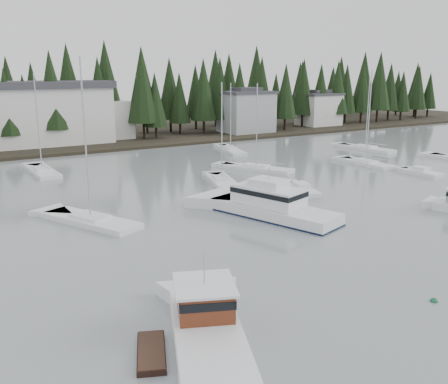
% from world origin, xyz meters
% --- Properties ---
extents(far_shore_land, '(240.00, 54.00, 1.00)m').
position_xyz_m(far_shore_land, '(0.00, 97.00, 0.00)').
color(far_shore_land, black).
rests_on(far_shore_land, ground).
extents(conifer_treeline, '(200.00, 22.00, 20.00)m').
position_xyz_m(conifer_treeline, '(0.00, 86.00, 0.00)').
color(conifer_treeline, black).
rests_on(conifer_treeline, ground).
extents(house_east_a, '(10.60, 8.48, 9.25)m').
position_xyz_m(house_east_a, '(36.00, 78.00, 4.90)').
color(house_east_a, '#999EA0').
rests_on(house_east_a, ground).
extents(house_east_b, '(9.54, 7.42, 8.25)m').
position_xyz_m(house_east_b, '(58.00, 80.00, 4.40)').
color(house_east_b, silver).
rests_on(house_east_b, ground).
extents(harbor_inn, '(29.50, 11.50, 10.90)m').
position_xyz_m(harbor_inn, '(-2.96, 82.34, 5.78)').
color(harbor_inn, silver).
rests_on(harbor_inn, ground).
extents(lobster_boat_brown, '(7.46, 10.70, 5.03)m').
position_xyz_m(lobster_boat_brown, '(-12.26, 9.78, 0.57)').
color(lobster_boat_brown, white).
rests_on(lobster_boat_brown, ground).
extents(cabin_cruiser_center, '(7.59, 13.28, 5.45)m').
position_xyz_m(cabin_cruiser_center, '(3.94, 26.01, 0.82)').
color(cabin_cruiser_center, white).
rests_on(cabin_cruiser_center, ground).
extents(sailboat_1, '(2.92, 10.23, 13.49)m').
position_xyz_m(sailboat_1, '(-9.91, 58.10, 0.07)').
color(sailboat_1, white).
rests_on(sailboat_1, ground).
extents(sailboat_2, '(5.00, 8.62, 12.47)m').
position_xyz_m(sailboat_2, '(7.33, 40.60, 0.07)').
color(sailboat_2, white).
rests_on(sailboat_2, ground).
extents(sailboat_4, '(2.88, 9.25, 13.93)m').
position_xyz_m(sailboat_4, '(31.12, 39.83, 0.08)').
color(sailboat_4, white).
rests_on(sailboat_4, ground).
extents(sailboat_5, '(4.02, 10.86, 12.72)m').
position_xyz_m(sailboat_5, '(41.59, 49.77, 0.06)').
color(sailboat_5, white).
rests_on(sailboat_5, ground).
extents(sailboat_6, '(6.96, 10.47, 15.01)m').
position_xyz_m(sailboat_6, '(-11.08, 32.85, 0.08)').
color(sailboat_6, white).
rests_on(sailboat_6, ground).
extents(sailboat_9, '(5.12, 11.07, 11.79)m').
position_xyz_m(sailboat_9, '(20.98, 60.28, 0.06)').
color(sailboat_9, white).
rests_on(sailboat_9, ground).
extents(sailboat_10, '(7.12, 10.37, 12.15)m').
position_xyz_m(sailboat_10, '(15.48, 45.01, 0.06)').
color(sailboat_10, white).
rests_on(sailboat_10, ground).
extents(runabout_1, '(4.11, 6.88, 1.42)m').
position_xyz_m(runabout_1, '(12.68, 32.23, 0.13)').
color(runabout_1, white).
rests_on(runabout_1, ground).
extents(runabout_2, '(2.25, 5.94, 1.42)m').
position_xyz_m(runabout_2, '(32.16, 31.33, 0.13)').
color(runabout_2, white).
rests_on(runabout_2, ground).
extents(mooring_buoy_green, '(0.46, 0.46, 0.46)m').
position_xyz_m(mooring_buoy_green, '(1.58, 6.89, 0.00)').
color(mooring_buoy_green, '#145933').
rests_on(mooring_buoy_green, ground).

